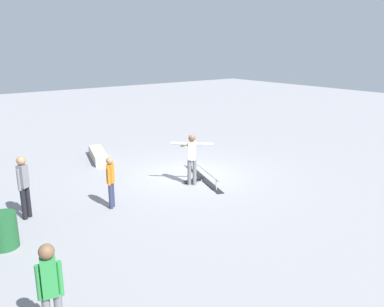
{
  "coord_description": "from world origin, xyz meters",
  "views": [
    {
      "loc": [
        -10.79,
        8.14,
        4.54
      ],
      "look_at": [
        -0.56,
        0.34,
        1.0
      ],
      "focal_mm": 37.21,
      "sensor_mm": 36.0,
      "label": 1
    }
  ],
  "objects_px": {
    "skater_main": "(192,156)",
    "skateboard_main": "(194,180)",
    "bystander_grey_shirt": "(24,184)",
    "bystander_orange_shirt": "(111,180)",
    "bystander_green_shirt": "(50,289)",
    "trash_bin": "(3,231)",
    "loose_skateboard_yellow": "(189,144)",
    "skate_ledge": "(98,155)",
    "grind_rail": "(203,174)"
  },
  "relations": [
    {
      "from": "skater_main",
      "to": "skateboard_main",
      "type": "relative_size",
      "value": 2.13
    },
    {
      "from": "bystander_grey_shirt",
      "to": "bystander_orange_shirt",
      "type": "relative_size",
      "value": 1.15
    },
    {
      "from": "bystander_green_shirt",
      "to": "trash_bin",
      "type": "height_order",
      "value": "bystander_green_shirt"
    },
    {
      "from": "bystander_grey_shirt",
      "to": "loose_skateboard_yellow",
      "type": "xyz_separation_m",
      "value": [
        3.74,
        -8.28,
        -0.91
      ]
    },
    {
      "from": "bystander_orange_shirt",
      "to": "trash_bin",
      "type": "xyz_separation_m",
      "value": [
        -0.62,
        3.02,
        -0.43
      ]
    },
    {
      "from": "skate_ledge",
      "to": "bystander_orange_shirt",
      "type": "bearing_deg",
      "value": 159.71
    },
    {
      "from": "grind_rail",
      "to": "bystander_grey_shirt",
      "type": "xyz_separation_m",
      "value": [
        0.36,
        5.83,
        0.81
      ]
    },
    {
      "from": "bystander_grey_shirt",
      "to": "loose_skateboard_yellow",
      "type": "distance_m",
      "value": 9.13
    },
    {
      "from": "skate_ledge",
      "to": "loose_skateboard_yellow",
      "type": "height_order",
      "value": "skate_ledge"
    },
    {
      "from": "loose_skateboard_yellow",
      "to": "trash_bin",
      "type": "relative_size",
      "value": 0.98
    },
    {
      "from": "skater_main",
      "to": "skateboard_main",
      "type": "height_order",
      "value": "skater_main"
    },
    {
      "from": "bystander_green_shirt",
      "to": "trash_bin",
      "type": "xyz_separation_m",
      "value": [
        3.78,
        -0.12,
        -0.56
      ]
    },
    {
      "from": "grind_rail",
      "to": "bystander_orange_shirt",
      "type": "bearing_deg",
      "value": 114.05
    },
    {
      "from": "skate_ledge",
      "to": "skateboard_main",
      "type": "relative_size",
      "value": 2.7
    },
    {
      "from": "grind_rail",
      "to": "loose_skateboard_yellow",
      "type": "xyz_separation_m",
      "value": [
        4.1,
        -2.45,
        -0.09
      ]
    },
    {
      "from": "bystander_grey_shirt",
      "to": "loose_skateboard_yellow",
      "type": "bearing_deg",
      "value": 170.89
    },
    {
      "from": "skateboard_main",
      "to": "trash_bin",
      "type": "bearing_deg",
      "value": 5.61
    },
    {
      "from": "skate_ledge",
      "to": "bystander_grey_shirt",
      "type": "xyz_separation_m",
      "value": [
        -4.08,
        3.93,
        0.79
      ]
    },
    {
      "from": "grind_rail",
      "to": "skate_ledge",
      "type": "relative_size",
      "value": 1.39
    },
    {
      "from": "skate_ledge",
      "to": "skater_main",
      "type": "relative_size",
      "value": 1.27
    },
    {
      "from": "bystander_grey_shirt",
      "to": "skate_ledge",
      "type": "bearing_deg",
      "value": -167.32
    },
    {
      "from": "skate_ledge",
      "to": "skater_main",
      "type": "xyz_separation_m",
      "value": [
        -4.68,
        -1.22,
        0.81
      ]
    },
    {
      "from": "skate_ledge",
      "to": "bystander_green_shirt",
      "type": "relative_size",
      "value": 1.27
    },
    {
      "from": "skateboard_main",
      "to": "bystander_grey_shirt",
      "type": "bearing_deg",
      "value": -7.45
    },
    {
      "from": "skateboard_main",
      "to": "bystander_orange_shirt",
      "type": "bearing_deg",
      "value": 2.86
    },
    {
      "from": "bystander_grey_shirt",
      "to": "bystander_green_shirt",
      "type": "height_order",
      "value": "bystander_grey_shirt"
    },
    {
      "from": "bystander_orange_shirt",
      "to": "skater_main",
      "type": "bearing_deg",
      "value": -40.48
    },
    {
      "from": "bystander_green_shirt",
      "to": "bystander_orange_shirt",
      "type": "bearing_deg",
      "value": -110.56
    },
    {
      "from": "skater_main",
      "to": "bystander_green_shirt",
      "type": "relative_size",
      "value": 1.0
    },
    {
      "from": "trash_bin",
      "to": "bystander_grey_shirt",
      "type": "bearing_deg",
      "value": -32.7
    },
    {
      "from": "skater_main",
      "to": "bystander_grey_shirt",
      "type": "height_order",
      "value": "bystander_grey_shirt"
    },
    {
      "from": "skater_main",
      "to": "bystander_green_shirt",
      "type": "bearing_deg",
      "value": 79.21
    },
    {
      "from": "skateboard_main",
      "to": "trash_bin",
      "type": "distance_m",
      "value": 6.32
    },
    {
      "from": "skateboard_main",
      "to": "bystander_green_shirt",
      "type": "xyz_separation_m",
      "value": [
        -4.72,
        6.36,
        0.9
      ]
    },
    {
      "from": "skate_ledge",
      "to": "bystander_orange_shirt",
      "type": "relative_size",
      "value": 1.45
    },
    {
      "from": "grind_rail",
      "to": "bystander_green_shirt",
      "type": "distance_m",
      "value": 8.37
    },
    {
      "from": "loose_skateboard_yellow",
      "to": "trash_bin",
      "type": "distance_m",
      "value": 10.49
    },
    {
      "from": "skate_ledge",
      "to": "skater_main",
      "type": "height_order",
      "value": "skater_main"
    },
    {
      "from": "loose_skateboard_yellow",
      "to": "bystander_green_shirt",
      "type": "bearing_deg",
      "value": 52.76
    },
    {
      "from": "skateboard_main",
      "to": "loose_skateboard_yellow",
      "type": "relative_size",
      "value": 0.99
    },
    {
      "from": "grind_rail",
      "to": "loose_skateboard_yellow",
      "type": "distance_m",
      "value": 4.78
    },
    {
      "from": "grind_rail",
      "to": "bystander_grey_shirt",
      "type": "relative_size",
      "value": 1.75
    },
    {
      "from": "grind_rail",
      "to": "skateboard_main",
      "type": "relative_size",
      "value": 3.74
    },
    {
      "from": "bystander_green_shirt",
      "to": "bystander_orange_shirt",
      "type": "relative_size",
      "value": 1.14
    },
    {
      "from": "bystander_grey_shirt",
      "to": "bystander_orange_shirt",
      "type": "bearing_deg",
      "value": 127.43
    },
    {
      "from": "skate_ledge",
      "to": "trash_bin",
      "type": "distance_m",
      "value": 7.26
    },
    {
      "from": "bystander_grey_shirt",
      "to": "trash_bin",
      "type": "distance_m",
      "value": 1.71
    },
    {
      "from": "bystander_grey_shirt",
      "to": "loose_skateboard_yellow",
      "type": "relative_size",
      "value": 2.11
    },
    {
      "from": "skate_ledge",
      "to": "loose_skateboard_yellow",
      "type": "bearing_deg",
      "value": -94.45
    },
    {
      "from": "skate_ledge",
      "to": "bystander_grey_shirt",
      "type": "height_order",
      "value": "bystander_grey_shirt"
    }
  ]
}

